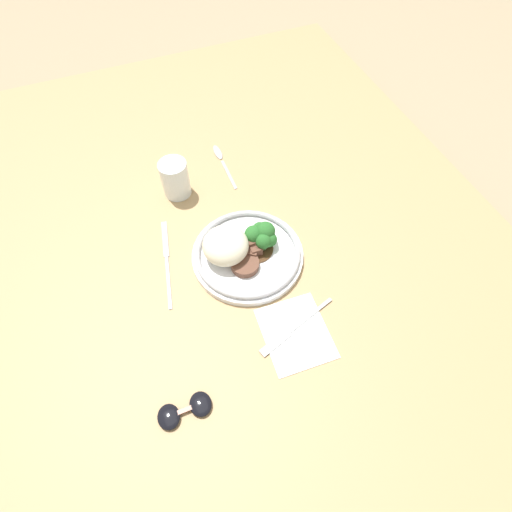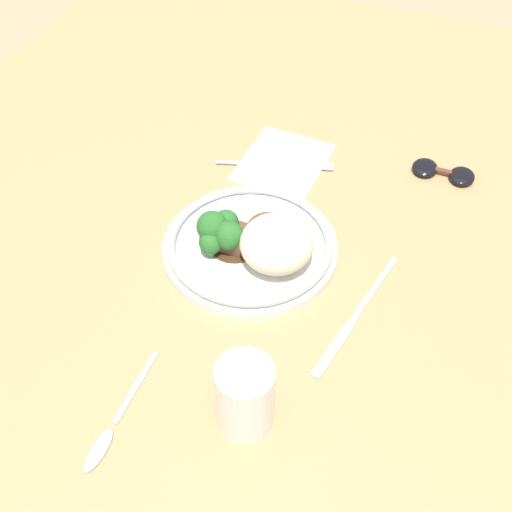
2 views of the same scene
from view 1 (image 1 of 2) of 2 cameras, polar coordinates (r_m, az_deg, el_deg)
ground_plane at (r=0.90m, az=-4.77°, el=0.22°), size 8.00×8.00×0.00m
dining_table at (r=0.89m, az=-4.84°, el=0.79°), size 1.56×1.26×0.03m
napkin at (r=0.78m, az=5.68°, el=-10.92°), size 0.15×0.13×0.00m
plate at (r=0.84m, az=-1.68°, el=0.90°), size 0.24×0.24×0.08m
juice_glass at (r=0.96m, az=-11.41°, el=10.54°), size 0.06×0.06×0.09m
fork at (r=0.78m, az=4.97°, el=-10.62°), size 0.06×0.18×0.00m
knife at (r=0.88m, az=-12.63°, el=-0.43°), size 0.22×0.05×0.00m
spoon at (r=1.06m, az=-5.10°, el=13.83°), size 0.17×0.02×0.01m
sunglasses at (r=0.74m, az=-10.13°, el=-20.90°), size 0.04×0.09×0.01m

